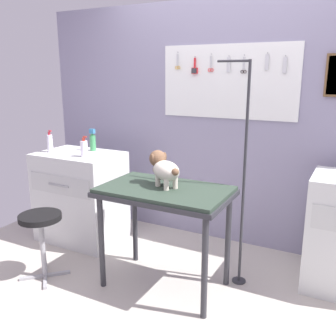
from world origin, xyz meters
The scene contains 10 objects.
ground centered at (0.00, 0.00, -0.02)m, with size 4.40×4.00×0.04m, color #B6AEA4.
rear_wall_panel centered at (0.01, 1.28, 1.16)m, with size 4.00×0.11×2.30m.
grooming_table centered at (-0.08, 0.22, 0.72)m, with size 0.98×0.60×0.81m.
grooming_arm centered at (0.42, 0.54, 0.81)m, with size 0.29×0.11×1.73m.
dog centered at (-0.11, 0.26, 0.95)m, with size 0.34×0.27×0.26m.
counter_left centered at (-1.24, 0.61, 0.44)m, with size 0.80×0.58×0.89m.
stool centered at (-1.01, -0.14, 0.45)m, with size 0.34×0.34×0.55m.
spray_bottle_tall centered at (-1.18, 0.77, 0.98)m, with size 0.06×0.06×0.22m.
pump_bottle_white centered at (-1.08, 0.51, 0.97)m, with size 0.07×0.07×0.19m.
conditioner_bottle centered at (-1.51, 0.52, 0.98)m, with size 0.06×0.05×0.22m.
Camera 1 is at (1.17, -2.11, 1.63)m, focal length 39.80 mm.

